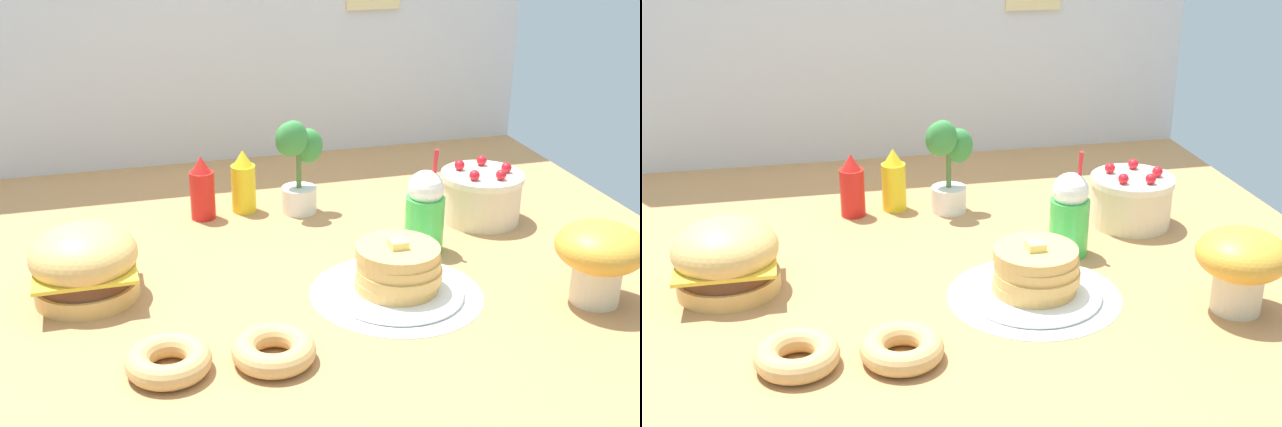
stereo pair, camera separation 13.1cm
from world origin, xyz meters
TOP-DOWN VIEW (x-y plane):
  - ground_plane at (0.00, 0.00)m, footprint 2.18×2.16m
  - back_wall at (-0.00, 1.07)m, footprint 2.18×0.04m
  - doily_mat at (0.17, -0.12)m, footprint 0.45×0.45m
  - burger at (-0.59, 0.08)m, footprint 0.27×0.27m
  - pancake_stack at (0.17, -0.12)m, footprint 0.34×0.34m
  - layer_cake at (0.59, 0.28)m, footprint 0.25×0.25m
  - ketchup_bottle at (-0.23, 0.52)m, footprint 0.08×0.08m
  - mustard_bottle at (-0.10, 0.54)m, footprint 0.08×0.08m
  - cream_soda_cup at (0.34, 0.11)m, footprint 0.11×0.11m
  - donut_pink_glaze at (-0.43, -0.32)m, footprint 0.19×0.19m
  - donut_chocolate at (-0.20, -0.34)m, footprint 0.19×0.19m
  - potted_plant at (0.06, 0.49)m, footprint 0.15×0.11m
  - mushroom_stool at (0.64, -0.29)m, footprint 0.22×0.22m

SIDE VIEW (x-z plane):
  - ground_plane at x=0.00m, z-range -0.02..0.00m
  - doily_mat at x=0.17m, z-range 0.00..0.00m
  - donut_pink_glaze at x=-0.43m, z-range 0.00..0.06m
  - donut_chocolate at x=-0.20m, z-range 0.00..0.06m
  - pancake_stack at x=0.17m, z-range -0.01..0.13m
  - layer_cake at x=0.59m, z-range -0.01..0.17m
  - burger at x=-0.59m, z-range 0.00..0.19m
  - ketchup_bottle at x=-0.23m, z-range -0.01..0.20m
  - mustard_bottle at x=-0.10m, z-range -0.01..0.20m
  - cream_soda_cup at x=0.34m, z-range -0.03..0.27m
  - mushroom_stool at x=0.64m, z-range 0.03..0.24m
  - potted_plant at x=0.06m, z-range 0.01..0.32m
  - back_wall at x=0.00m, z-range 0.01..1.08m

